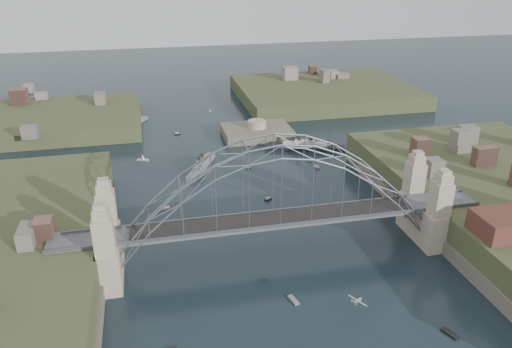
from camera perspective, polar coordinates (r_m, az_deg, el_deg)
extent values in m
plane|color=black|center=(100.75, 2.28, -9.28)|extent=(500.00, 500.00, 0.00)
cube|color=#555457|center=(96.61, 2.36, -5.30)|extent=(84.00, 6.00, 0.70)
cube|color=slate|center=(93.82, 2.83, -5.88)|extent=(84.00, 0.25, 0.50)
cube|color=slate|center=(98.89, 1.91, -4.20)|extent=(84.00, 0.25, 0.50)
cube|color=black|center=(96.34, 2.36, -5.02)|extent=(55.20, 5.20, 0.35)
cube|color=tan|center=(89.71, -16.81, -8.28)|extent=(3.40, 3.40, 17.70)
cube|color=tan|center=(98.36, -16.53, -5.24)|extent=(3.40, 3.40, 17.70)
cube|color=tan|center=(104.24, 20.13, -4.03)|extent=(3.40, 3.40, 17.70)
cube|color=tan|center=(111.78, 17.49, -1.73)|extent=(3.40, 3.40, 17.70)
cube|color=tan|center=(96.48, -16.33, -9.18)|extent=(4.08, 13.80, 8.00)
cube|color=tan|center=(110.12, 18.43, -5.10)|extent=(4.08, 13.80, 8.00)
cube|color=#5E564A|center=(98.55, -18.48, -10.81)|extent=(6.00, 70.00, 4.00)
cube|color=#5E564A|center=(113.53, 19.99, -6.16)|extent=(6.00, 70.00, 4.00)
cube|color=#3E4526|center=(187.46, -22.21, 5.14)|extent=(60.00, 45.00, 9.00)
cube|color=#3E4526|center=(211.67, 7.85, 8.77)|extent=(70.00, 55.00, 9.50)
cube|color=#5E564A|center=(164.85, 0.10, 4.17)|extent=(22.00, 16.00, 7.00)
cylinder|color=tan|center=(163.33, 0.10, 5.72)|extent=(6.00, 6.00, 2.40)
cube|color=gray|center=(140.17, -6.24, 0.77)|extent=(10.17, 17.77, 1.64)
cube|color=gray|center=(139.69, -6.26, 1.23)|extent=(6.04, 9.98, 1.23)
cube|color=gray|center=(139.34, -6.28, 1.59)|extent=(3.21, 4.76, 0.82)
cylinder|color=black|center=(137.94, -6.46, 1.66)|extent=(0.89, 0.89, 1.64)
cylinder|color=black|center=(140.21, -6.12, 2.05)|extent=(0.89, 0.89, 1.64)
cylinder|color=slate|center=(134.32, -7.04, 0.91)|extent=(0.16, 0.16, 4.11)
cylinder|color=slate|center=(144.03, -5.59, 2.59)|extent=(0.16, 0.16, 4.11)
cube|color=gray|center=(181.64, -13.59, 5.65)|extent=(8.91, 12.70, 1.38)
cube|color=gray|center=(181.33, -13.62, 5.96)|extent=(5.22, 7.19, 1.03)
cube|color=gray|center=(181.10, -13.64, 6.20)|extent=(2.71, 3.48, 0.69)
cylinder|color=black|center=(180.16, -13.82, 6.29)|extent=(0.68, 0.68, 1.38)
cylinder|color=black|center=(181.70, -13.50, 6.47)|extent=(0.68, 0.68, 1.38)
cylinder|color=slate|center=(177.69, -14.36, 5.93)|extent=(0.14, 0.14, 3.45)
cylinder|color=slate|center=(184.30, -12.97, 6.71)|extent=(0.14, 0.14, 3.45)
cube|color=black|center=(153.59, 5.58, 2.92)|extent=(24.20, 10.29, 1.77)
cube|color=#BBBAB6|center=(153.13, 5.59, 3.38)|extent=(13.50, 6.29, 1.32)
cube|color=#BBBAB6|center=(152.78, 5.61, 3.73)|extent=(6.34, 3.52, 0.88)
cylinder|color=black|center=(152.49, 4.98, 4.02)|extent=(1.19, 1.19, 1.77)
cylinder|color=black|center=(152.57, 6.26, 3.98)|extent=(1.19, 1.19, 1.77)
cylinder|color=slate|center=(152.58, 2.88, 4.01)|extent=(0.18, 0.18, 4.42)
cylinder|color=slate|center=(152.96, 8.35, 3.83)|extent=(0.18, 0.18, 4.42)
cube|color=#B0B3B8|center=(81.35, 11.53, -14.03)|extent=(1.73, 1.12, 0.31)
cube|color=#B0B3B8|center=(81.31, 11.54, -14.00)|extent=(1.93, 3.30, 0.07)
cube|color=#B0B3B8|center=(80.67, 11.13, -14.21)|extent=(0.67, 1.07, 0.39)
cube|color=#BBBAB6|center=(119.68, -10.51, -3.88)|extent=(2.94, 1.43, 0.45)
cube|color=#BBBAB6|center=(121.83, 1.39, -2.93)|extent=(2.04, 1.54, 0.45)
cube|color=#BBBAB6|center=(121.65, 1.39, -2.76)|extent=(1.30, 1.07, 0.40)
cylinder|color=black|center=(121.45, 1.40, -2.57)|extent=(0.16, 0.16, 0.70)
cube|color=#BBBAB6|center=(89.23, 4.30, -14.19)|extent=(1.46, 2.79, 0.45)
cube|color=#BBBAB6|center=(140.96, 6.91, 0.76)|extent=(1.81, 2.29, 0.45)
cube|color=#BBBAB6|center=(140.80, 6.92, 0.90)|extent=(1.24, 1.47, 0.40)
cylinder|color=black|center=(140.63, 6.93, 1.07)|extent=(0.16, 0.16, 0.70)
cube|color=#BBBAB6|center=(148.60, -12.81, 1.56)|extent=(3.56, 1.97, 0.45)
cylinder|color=slate|center=(148.21, -12.84, 1.93)|extent=(0.08, 0.08, 2.20)
cone|color=silver|center=(148.21, -12.84, 1.93)|extent=(1.46, 1.29, 1.92)
cube|color=#BBBAB6|center=(139.61, -0.84, 0.70)|extent=(1.57, 1.17, 0.45)
cylinder|color=slate|center=(139.20, -0.85, 1.10)|extent=(0.08, 0.08, 2.20)
cone|color=silver|center=(139.20, -0.85, 1.10)|extent=(1.57, 1.47, 1.92)
cube|color=#BBBAB6|center=(88.13, 21.26, -16.63)|extent=(1.87, 2.98, 0.45)
cube|color=#BBBAB6|center=(168.42, -9.00, 4.53)|extent=(2.01, 0.80, 0.45)
cube|color=#BBBAB6|center=(168.29, -9.01, 4.66)|extent=(1.22, 0.64, 0.40)
cylinder|color=black|center=(168.15, -9.02, 4.81)|extent=(0.16, 0.16, 0.70)
cube|color=#BBBAB6|center=(118.09, 13.29, -4.54)|extent=(2.15, 2.76, 0.45)
cube|color=#BBBAB6|center=(191.46, -5.25, 7.10)|extent=(1.35, 1.90, 0.45)
cube|color=#BBBAB6|center=(191.34, -5.26, 7.21)|extent=(0.94, 1.20, 0.40)
cylinder|color=black|center=(191.22, -5.26, 7.34)|extent=(0.16, 0.16, 0.70)
cube|color=#BBBAB6|center=(127.86, -16.73, -2.66)|extent=(2.23, 2.26, 0.45)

